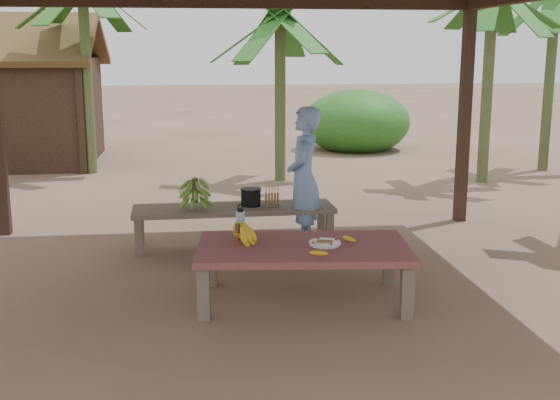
{
  "coord_description": "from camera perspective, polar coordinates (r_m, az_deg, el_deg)",
  "views": [
    {
      "loc": [
        -0.55,
        -6.1,
        2.12
      ],
      "look_at": [
        0.21,
        0.08,
        0.8
      ],
      "focal_mm": 45.0,
      "sensor_mm": 36.0,
      "label": 1
    }
  ],
  "objects": [
    {
      "name": "ripe_banana_bunch",
      "position": [
        6.05,
        -3.46,
        -2.67
      ],
      "size": [
        0.35,
        0.31,
        0.19
      ],
      "primitive_type": null,
      "rotation": [
        0.0,
        0.0,
        0.15
      ],
      "color": "yellow",
      "rests_on": "work_table"
    },
    {
      "name": "skewer_rack",
      "position": [
        7.69,
        -0.66,
        0.34
      ],
      "size": [
        0.18,
        0.08,
        0.24
      ],
      "primitive_type": null,
      "rotation": [
        0.0,
        0.0,
        0.03
      ],
      "color": "#A57F47",
      "rests_on": "bench"
    },
    {
      "name": "loose_banana_front",
      "position": [
        5.7,
        3.17,
        -4.34
      ],
      "size": [
        0.17,
        0.05,
        0.04
      ],
      "primitive_type": "ellipsoid",
      "rotation": [
        0.0,
        0.0,
        1.59
      ],
      "color": "yellow",
      "rests_on": "work_table"
    },
    {
      "name": "banana_plant_n",
      "position": [
        11.59,
        0.01,
        13.64
      ],
      "size": [
        1.8,
        1.8,
        2.94
      ],
      "color": "#596638",
      "rests_on": "ground"
    },
    {
      "name": "plate",
      "position": [
        6.01,
        3.65,
        -3.53
      ],
      "size": [
        0.27,
        0.27,
        0.04
      ],
      "color": "white",
      "rests_on": "work_table"
    },
    {
      "name": "bench",
      "position": [
        7.73,
        -3.77,
        -0.95
      ],
      "size": [
        2.22,
        0.66,
        0.45
      ],
      "rotation": [
        0.0,
        0.0,
        0.03
      ],
      "color": "brown",
      "rests_on": "ground"
    },
    {
      "name": "work_table",
      "position": [
        6.03,
        1.88,
        -4.28
      ],
      "size": [
        1.89,
        1.18,
        0.5
      ],
      "rotation": [
        0.0,
        0.0,
        -0.1
      ],
      "color": "brown",
      "rests_on": "ground"
    },
    {
      "name": "woman",
      "position": [
        7.64,
        1.94,
        1.81
      ],
      "size": [
        0.49,
        0.63,
        1.55
      ],
      "primitive_type": "imported",
      "rotation": [
        0.0,
        0.0,
        -1.8
      ],
      "color": "#6F92D3",
      "rests_on": "ground"
    },
    {
      "name": "banana_plant_ne",
      "position": [
        11.98,
        16.88,
        15.09
      ],
      "size": [
        1.8,
        1.8,
        3.37
      ],
      "color": "#596638",
      "rests_on": "ground"
    },
    {
      "name": "banana_plant_far",
      "position": [
        13.53,
        21.47,
        14.55
      ],
      "size": [
        1.8,
        1.8,
        3.41
      ],
      "color": "#596638",
      "rests_on": "ground"
    },
    {
      "name": "water_flask",
      "position": [
        6.3,
        -3.23,
        -1.83
      ],
      "size": [
        0.08,
        0.08,
        0.29
      ],
      "color": "#3D87BF",
      "rests_on": "work_table"
    },
    {
      "name": "ground",
      "position": [
        6.48,
        -1.78,
        -7.14
      ],
      "size": [
        80.0,
        80.0,
        0.0
      ],
      "primitive_type": "plane",
      "color": "brown",
      "rests_on": "ground"
    },
    {
      "name": "loose_banana_side",
      "position": [
        6.14,
        5.65,
        -3.17
      ],
      "size": [
        0.12,
        0.13,
        0.04
      ],
      "primitive_type": "ellipsoid",
      "rotation": [
        0.0,
        0.0,
        0.71
      ],
      "color": "yellow",
      "rests_on": "work_table"
    },
    {
      "name": "cooking_pot",
      "position": [
        7.75,
        -2.38,
        0.21
      ],
      "size": [
        0.22,
        0.22,
        0.19
      ],
      "primitive_type": "cylinder",
      "color": "black",
      "rests_on": "bench"
    },
    {
      "name": "green_banana_stalk",
      "position": [
        7.66,
        -6.91,
        0.62
      ],
      "size": [
        0.31,
        0.31,
        0.35
      ],
      "primitive_type": null,
      "rotation": [
        0.0,
        0.0,
        0.03
      ],
      "color": "#598C2D",
      "rests_on": "bench"
    }
  ]
}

